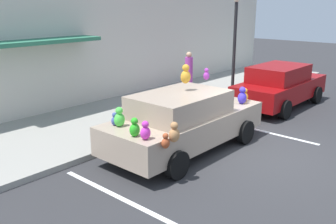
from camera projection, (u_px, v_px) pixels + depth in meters
ground_plane at (263, 155)px, 9.33m from camera, size 60.00×60.00×0.00m
sidewalk at (127, 115)px, 12.50m from camera, size 24.00×4.00×0.15m
storefront_building at (82, 17)px, 12.98m from camera, size 24.00×1.25×6.40m
parking_stripe_front at (259, 130)px, 11.17m from camera, size 0.12×3.60×0.01m
parking_stripe_rear at (122, 199)px, 7.24m from camera, size 0.12×3.60×0.01m
plush_covered_car at (184, 121)px, 9.43m from camera, size 4.60×2.14×2.21m
parked_sedan_behind at (280, 86)px, 13.55m from camera, size 4.45×1.90×1.54m
teddy_bear_on_sidewalk at (202, 97)px, 13.34m from camera, size 0.32×0.26×0.60m
street_lamp_post at (235, 36)px, 13.83m from camera, size 0.28×0.28×3.84m
pedestrian_near_shopfront at (189, 73)px, 15.27m from camera, size 0.32×0.32×1.65m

